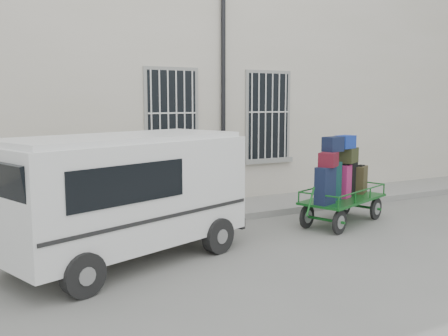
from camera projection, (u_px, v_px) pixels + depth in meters
ground at (251, 239)px, 9.62m from camera, size 80.00×80.00×0.00m
building at (150, 88)px, 14.03m from camera, size 24.00×5.15×6.00m
sidewalk at (202, 213)px, 11.53m from camera, size 24.00×1.70×0.15m
luggage_cart at (341, 182)px, 10.66m from camera, size 2.58×1.69×1.92m
van at (124, 190)px, 8.14m from camera, size 4.47×3.01×2.09m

